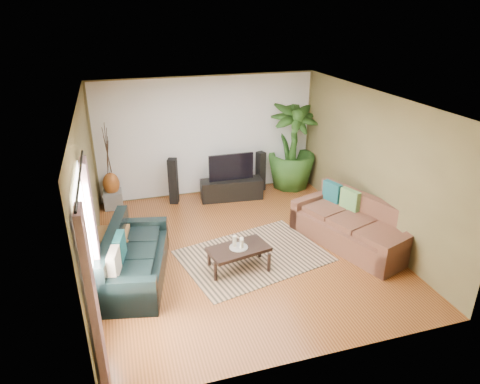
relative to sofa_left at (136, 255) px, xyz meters
name	(u,v)px	position (x,y,z in m)	size (l,w,h in m)	color
floor	(243,249)	(1.90, 0.36, -0.42)	(5.50, 5.50, 0.00)	brown
ceiling	(244,100)	(1.90, 0.36, 2.28)	(5.50, 5.50, 0.00)	white
wall_back	(207,136)	(1.90, 3.11, 0.93)	(5.00, 5.00, 0.00)	brown
wall_front	(316,268)	(1.90, -2.39, 0.93)	(5.00, 5.00, 0.00)	brown
wall_left	(88,198)	(-0.60, 0.36, 0.92)	(5.50, 5.50, 0.00)	brown
wall_right	(373,166)	(4.40, 0.36, 0.92)	(5.50, 5.50, 0.00)	brown
backwall_panel	(207,137)	(1.90, 3.10, 0.93)	(4.90, 4.90, 0.00)	white
window_pane	(86,247)	(-0.58, -1.24, 0.97)	(1.80, 1.80, 0.00)	white
curtain_near	(93,300)	(-0.53, -1.99, 0.72)	(0.08, 0.35, 2.20)	gray
curtain_far	(94,235)	(-0.53, -0.49, 0.72)	(0.08, 0.35, 2.20)	gray
curtain_rod	(79,177)	(-0.53, -1.24, 1.87)	(0.03, 0.03, 1.90)	black
sofa_left	(136,255)	(0.00, 0.00, 0.00)	(1.98, 0.85, 0.85)	black
sofa_right	(352,223)	(3.87, -0.01, 0.00)	(2.23, 1.00, 0.85)	brown
area_rug	(253,256)	(2.00, 0.08, -0.42)	(2.43, 1.72, 0.01)	tan
coffee_table	(239,258)	(1.64, -0.21, -0.22)	(0.99, 0.54, 0.40)	black
candle_tray	(239,247)	(1.64, -0.21, -0.01)	(0.31, 0.31, 0.01)	gray
candle_tall	(235,241)	(1.58, -0.18, 0.09)	(0.06, 0.06, 0.20)	white
candle_mid	(242,244)	(1.68, -0.25, 0.07)	(0.06, 0.06, 0.15)	beige
candle_short	(242,241)	(1.71, -0.15, 0.06)	(0.06, 0.06, 0.13)	#EDE0C8
tv_stand	(232,189)	(2.30, 2.55, -0.19)	(1.39, 0.42, 0.46)	black
television	(231,167)	(2.30, 2.57, 0.34)	(1.02, 0.06, 0.60)	black
speaker_left	(173,181)	(1.02, 2.72, 0.09)	(0.19, 0.21, 1.03)	black
speaker_right	(261,171)	(3.11, 2.86, 0.05)	(0.17, 0.19, 0.94)	black
potted_plant	(292,146)	(3.87, 2.84, 0.60)	(1.15, 1.15, 2.05)	#224818
plant_pot	(290,181)	(3.87, 2.84, -0.28)	(0.38, 0.38, 0.29)	black
pedestal	(113,199)	(-0.29, 2.86, -0.23)	(0.38, 0.38, 0.38)	gray
vase	(111,184)	(-0.29, 2.86, 0.13)	(0.35, 0.35, 0.49)	#984D1B
side_table	(113,248)	(-0.35, 0.57, -0.13)	(0.56, 0.56, 0.59)	brown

